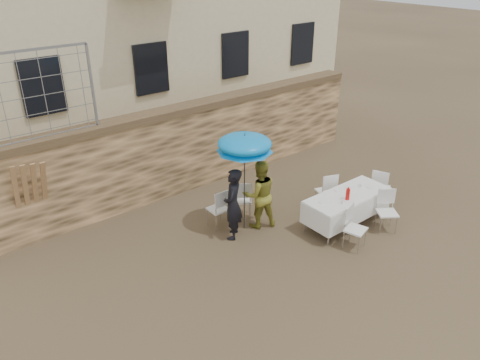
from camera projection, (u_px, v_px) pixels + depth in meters
ground at (297, 295)px, 8.63m from camera, size 80.00×80.00×0.00m
stone_wall at (157, 156)px, 11.63m from camera, size 13.00×0.50×2.20m
chain_link_fence at (13, 100)px, 9.06m from camera, size 3.20×0.06×1.80m
man_suit at (233, 204)px, 10.03m from camera, size 0.70×0.70×1.63m
woman_dress at (259, 194)px, 10.45m from camera, size 0.96×0.86×1.62m
umbrella at (245, 147)px, 9.78m from camera, size 1.20×1.20×2.13m
couple_chair_left at (218, 208)px, 10.56m from camera, size 0.49×0.49×0.96m
couple_chair_right at (242, 198)px, 10.95m from camera, size 0.67×0.67×0.96m
banquet_table at (347, 196)px, 10.54m from camera, size 2.10×0.85×0.78m
soda_bottle at (348, 194)px, 10.24m from camera, size 0.09×0.09×0.26m
table_chair_front_left at (356, 228)px, 9.79m from camera, size 0.59×0.59×0.96m
table_chair_front_right at (387, 212)px, 10.40m from camera, size 0.67×0.67×0.96m
table_chair_back at (326, 190)px, 11.32m from camera, size 0.62×0.62×0.96m
table_chair_side at (380, 186)px, 11.50m from camera, size 0.63×0.63×0.96m
wood_planks at (34, 201)px, 9.77m from camera, size 0.70×0.20×2.00m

